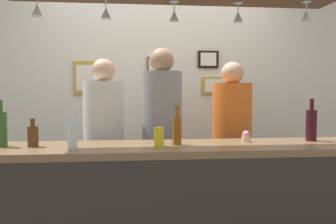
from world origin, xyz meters
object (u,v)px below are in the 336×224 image
(drink_can, at_px, (159,137))
(picture_frame_crest, at_px, (155,69))
(picture_frame_upper_small, at_px, (208,59))
(bottle_beer_brown_stubby, at_px, (33,136))
(bottle_wine_dark_red, at_px, (311,124))
(picture_frame_caricature, at_px, (86,78))
(picture_frame_lower_pair, at_px, (215,86))
(bottle_beer_amber_tall, at_px, (177,130))
(bottle_soda_clear, at_px, (72,134))
(cupcake, at_px, (246,137))
(person_left_white_patterned_shirt, at_px, (104,138))
(bottle_champagne_green, at_px, (0,128))
(person_middle_grey_shirt, at_px, (162,130))
(person_right_orange_shirt, at_px, (232,137))

(drink_can, xyz_separation_m, picture_frame_crest, (0.08, 1.45, 0.52))
(drink_can, relative_size, picture_frame_upper_small, 0.55)
(bottle_beer_brown_stubby, bearing_deg, bottle_wine_dark_red, 2.26)
(drink_can, distance_m, picture_frame_upper_small, 1.71)
(drink_can, height_order, picture_frame_upper_small, picture_frame_upper_small)
(bottle_wine_dark_red, bearing_deg, picture_frame_caricature, 142.84)
(picture_frame_lower_pair, bearing_deg, bottle_beer_brown_stubby, -137.57)
(bottle_beer_amber_tall, xyz_separation_m, picture_frame_crest, (-0.04, 1.40, 0.48))
(bottle_soda_clear, height_order, cupcake, bottle_soda_clear)
(picture_frame_crest, bearing_deg, bottle_soda_clear, -112.29)
(picture_frame_upper_small, bearing_deg, drink_can, -113.73)
(person_left_white_patterned_shirt, distance_m, bottle_champagne_green, 0.90)
(person_left_white_patterned_shirt, xyz_separation_m, person_middle_grey_shirt, (0.49, 0.00, 0.06))
(cupcake, xyz_separation_m, picture_frame_lower_pair, (0.10, 1.31, 0.38))
(picture_frame_crest, bearing_deg, person_left_white_patterned_shirt, -124.13)
(bottle_beer_brown_stubby, distance_m, picture_frame_upper_small, 2.09)
(bottle_champagne_green, bearing_deg, drink_can, -5.42)
(bottle_champagne_green, relative_size, bottle_soda_clear, 1.30)
(person_right_orange_shirt, bearing_deg, bottle_champagne_green, -159.16)
(bottle_soda_clear, height_order, picture_frame_caricature, picture_frame_caricature)
(person_left_white_patterned_shirt, distance_m, bottle_beer_amber_tall, 0.88)
(cupcake, bearing_deg, picture_frame_lower_pair, 85.76)
(person_left_white_patterned_shirt, distance_m, picture_frame_caricature, 0.92)
(drink_can, height_order, picture_frame_lower_pair, picture_frame_lower_pair)
(person_right_orange_shirt, bearing_deg, bottle_beer_amber_tall, -129.78)
(person_middle_grey_shirt, height_order, person_right_orange_shirt, person_middle_grey_shirt)
(picture_frame_crest, bearing_deg, person_right_orange_shirt, -49.13)
(person_right_orange_shirt, relative_size, picture_frame_lower_pair, 5.49)
(bottle_beer_brown_stubby, relative_size, bottle_wine_dark_red, 0.60)
(bottle_beer_brown_stubby, xyz_separation_m, picture_frame_lower_pair, (1.52, 1.39, 0.34))
(picture_frame_caricature, distance_m, picture_frame_upper_small, 1.29)
(drink_can, bearing_deg, person_left_white_patterned_shirt, 118.47)
(person_middle_grey_shirt, height_order, bottle_beer_brown_stubby, person_middle_grey_shirt)
(bottle_wine_dark_red, xyz_separation_m, cupcake, (-0.48, -0.00, -0.08))
(picture_frame_lower_pair, bearing_deg, picture_frame_upper_small, 180.00)
(picture_frame_crest, xyz_separation_m, picture_frame_caricature, (-0.71, 0.00, -0.09))
(person_middle_grey_shirt, xyz_separation_m, bottle_beer_brown_stubby, (-0.88, -0.68, 0.05))
(person_middle_grey_shirt, relative_size, picture_frame_upper_small, 7.98)
(person_left_white_patterned_shirt, bearing_deg, drink_can, -61.53)
(person_right_orange_shirt, height_order, bottle_champagne_green, person_right_orange_shirt)
(bottle_beer_amber_tall, distance_m, picture_frame_caricature, 1.64)
(cupcake, distance_m, picture_frame_caricature, 1.87)
(picture_frame_lower_pair, xyz_separation_m, picture_frame_upper_small, (-0.08, 0.00, 0.28))
(drink_can, bearing_deg, picture_frame_caricature, 113.45)
(bottle_champagne_green, bearing_deg, person_right_orange_shirt, 20.84)
(person_middle_grey_shirt, distance_m, bottle_beer_brown_stubby, 1.11)
(bottle_champagne_green, xyz_separation_m, drink_can, (1.00, -0.10, -0.06))
(person_right_orange_shirt, bearing_deg, picture_frame_upper_small, 94.52)
(drink_can, bearing_deg, bottle_beer_amber_tall, 24.45)
(bottle_soda_clear, distance_m, picture_frame_caricature, 1.56)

